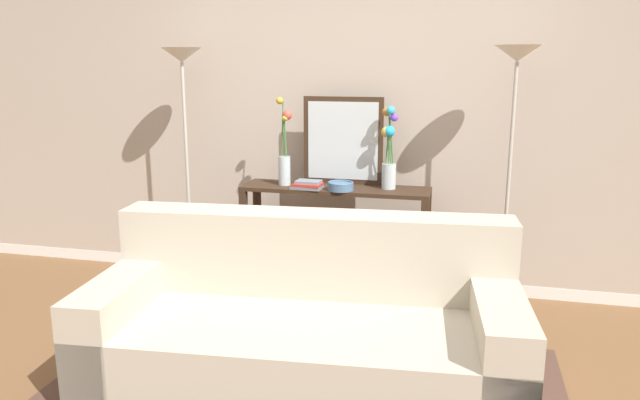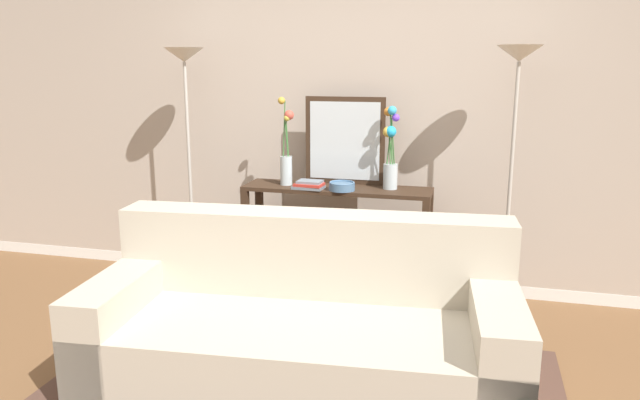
{
  "view_description": "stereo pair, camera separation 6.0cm",
  "coord_description": "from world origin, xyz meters",
  "px_view_note": "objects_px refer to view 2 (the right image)",
  "views": [
    {
      "loc": [
        0.81,
        -2.53,
        1.68
      ],
      "look_at": [
        -0.02,
        0.9,
        0.88
      ],
      "focal_mm": 33.91,
      "sensor_mm": 36.0,
      "label": 1
    },
    {
      "loc": [
        0.87,
        -2.52,
        1.68
      ],
      "look_at": [
        -0.02,
        0.9,
        0.88
      ],
      "focal_mm": 33.91,
      "sensor_mm": 36.0,
      "label": 2
    }
  ],
  "objects_px": {
    "book_stack": "(309,185)",
    "vase_tall_flowers": "(286,155)",
    "wall_mirror": "(345,141)",
    "couch": "(304,331)",
    "floor_lamp_right": "(516,108)",
    "floor_lamp_left": "(186,102)",
    "book_row_under_console": "(297,286)",
    "console_table": "(337,222)",
    "fruit_bowl": "(342,186)",
    "vase_short_flowers": "(390,153)"
  },
  "relations": [
    {
      "from": "wall_mirror",
      "to": "vase_tall_flowers",
      "type": "relative_size",
      "value": 1.0
    },
    {
      "from": "console_table",
      "to": "fruit_bowl",
      "type": "distance_m",
      "value": 0.31
    },
    {
      "from": "book_stack",
      "to": "vase_tall_flowers",
      "type": "bearing_deg",
      "value": 154.8
    },
    {
      "from": "floor_lamp_right",
      "to": "wall_mirror",
      "type": "bearing_deg",
      "value": 169.23
    },
    {
      "from": "couch",
      "to": "book_stack",
      "type": "xyz_separation_m",
      "value": [
        -0.29,
        1.16,
        0.54
      ]
    },
    {
      "from": "fruit_bowl",
      "to": "book_row_under_console",
      "type": "distance_m",
      "value": 0.88
    },
    {
      "from": "console_table",
      "to": "book_row_under_console",
      "type": "xyz_separation_m",
      "value": [
        -0.3,
        0.0,
        -0.51
      ]
    },
    {
      "from": "floor_lamp_right",
      "to": "vase_tall_flowers",
      "type": "xyz_separation_m",
      "value": [
        -1.53,
        0.07,
        -0.37
      ]
    },
    {
      "from": "console_table",
      "to": "floor_lamp_right",
      "type": "distance_m",
      "value": 1.44
    },
    {
      "from": "wall_mirror",
      "to": "book_row_under_console",
      "type": "height_order",
      "value": "wall_mirror"
    },
    {
      "from": "console_table",
      "to": "book_stack",
      "type": "height_order",
      "value": "book_stack"
    },
    {
      "from": "book_stack",
      "to": "book_row_under_console",
      "type": "xyz_separation_m",
      "value": [
        -0.13,
        0.1,
        -0.79
      ]
    },
    {
      "from": "floor_lamp_left",
      "to": "book_stack",
      "type": "bearing_deg",
      "value": -1.55
    },
    {
      "from": "book_stack",
      "to": "wall_mirror",
      "type": "bearing_deg",
      "value": 50.45
    },
    {
      "from": "floor_lamp_right",
      "to": "book_stack",
      "type": "relative_size",
      "value": 8.21
    },
    {
      "from": "couch",
      "to": "console_table",
      "type": "height_order",
      "value": "couch"
    },
    {
      "from": "wall_mirror",
      "to": "book_stack",
      "type": "relative_size",
      "value": 2.87
    },
    {
      "from": "floor_lamp_left",
      "to": "floor_lamp_right",
      "type": "xyz_separation_m",
      "value": [
        2.26,
        0.0,
        0.0
      ]
    },
    {
      "from": "couch",
      "to": "book_stack",
      "type": "bearing_deg",
      "value": 104.22
    },
    {
      "from": "fruit_bowl",
      "to": "book_stack",
      "type": "xyz_separation_m",
      "value": [
        -0.23,
        -0.0,
        -0.0
      ]
    },
    {
      "from": "wall_mirror",
      "to": "book_stack",
      "type": "bearing_deg",
      "value": -129.55
    },
    {
      "from": "vase_tall_flowers",
      "to": "book_stack",
      "type": "distance_m",
      "value": 0.29
    },
    {
      "from": "console_table",
      "to": "wall_mirror",
      "type": "distance_m",
      "value": 0.59
    },
    {
      "from": "floor_lamp_left",
      "to": "fruit_bowl",
      "type": "distance_m",
      "value": 1.28
    },
    {
      "from": "couch",
      "to": "floor_lamp_right",
      "type": "relative_size",
      "value": 1.25
    },
    {
      "from": "floor_lamp_right",
      "to": "book_row_under_console",
      "type": "bearing_deg",
      "value": 176.92
    },
    {
      "from": "couch",
      "to": "vase_tall_flowers",
      "type": "xyz_separation_m",
      "value": [
        -0.49,
        1.25,
        0.73
      ]
    },
    {
      "from": "floor_lamp_right",
      "to": "book_stack",
      "type": "xyz_separation_m",
      "value": [
        -1.34,
        -0.02,
        -0.56
      ]
    },
    {
      "from": "vase_short_flowers",
      "to": "floor_lamp_right",
      "type": "bearing_deg",
      "value": -7.45
    },
    {
      "from": "console_table",
      "to": "vase_tall_flowers",
      "type": "distance_m",
      "value": 0.6
    },
    {
      "from": "floor_lamp_right",
      "to": "vase_short_flowers",
      "type": "xyz_separation_m",
      "value": [
        -0.79,
        0.1,
        -0.33
      ]
    },
    {
      "from": "floor_lamp_right",
      "to": "fruit_bowl",
      "type": "height_order",
      "value": "floor_lamp_right"
    },
    {
      "from": "couch",
      "to": "vase_tall_flowers",
      "type": "bearing_deg",
      "value": 111.28
    },
    {
      "from": "wall_mirror",
      "to": "vase_short_flowers",
      "type": "bearing_deg",
      "value": -18.09
    },
    {
      "from": "vase_tall_flowers",
      "to": "vase_short_flowers",
      "type": "bearing_deg",
      "value": 2.95
    },
    {
      "from": "wall_mirror",
      "to": "book_row_under_console",
      "type": "relative_size",
      "value": 1.3
    },
    {
      "from": "couch",
      "to": "book_stack",
      "type": "distance_m",
      "value": 1.31
    },
    {
      "from": "vase_short_flowers",
      "to": "console_table",
      "type": "bearing_deg",
      "value": -176.14
    },
    {
      "from": "wall_mirror",
      "to": "vase_short_flowers",
      "type": "distance_m",
      "value": 0.37
    },
    {
      "from": "console_table",
      "to": "book_stack",
      "type": "distance_m",
      "value": 0.35
    },
    {
      "from": "console_table",
      "to": "fruit_bowl",
      "type": "relative_size",
      "value": 7.45
    },
    {
      "from": "book_stack",
      "to": "vase_short_flowers",
      "type": "bearing_deg",
      "value": 13.28
    },
    {
      "from": "floor_lamp_left",
      "to": "vase_short_flowers",
      "type": "distance_m",
      "value": 1.5
    },
    {
      "from": "vase_tall_flowers",
      "to": "wall_mirror",
      "type": "bearing_deg",
      "value": 21.06
    },
    {
      "from": "floor_lamp_left",
      "to": "vase_tall_flowers",
      "type": "distance_m",
      "value": 0.82
    },
    {
      "from": "couch",
      "to": "floor_lamp_right",
      "type": "height_order",
      "value": "floor_lamp_right"
    },
    {
      "from": "console_table",
      "to": "wall_mirror",
      "type": "relative_size",
      "value": 2.13
    },
    {
      "from": "console_table",
      "to": "vase_tall_flowers",
      "type": "height_order",
      "value": "vase_tall_flowers"
    },
    {
      "from": "vase_tall_flowers",
      "to": "book_row_under_console",
      "type": "height_order",
      "value": "vase_tall_flowers"
    },
    {
      "from": "floor_lamp_left",
      "to": "book_row_under_console",
      "type": "height_order",
      "value": "floor_lamp_left"
    }
  ]
}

